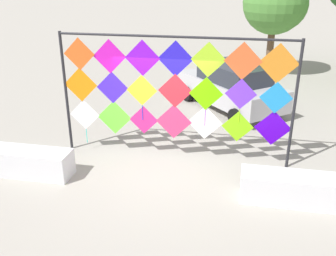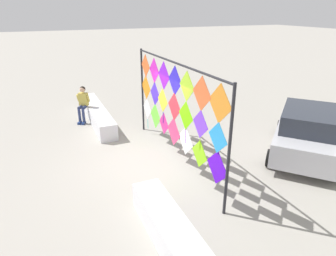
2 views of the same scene
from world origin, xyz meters
name	(u,v)px [view 1 (image 1 of 2)]	position (x,y,z in m)	size (l,w,h in m)	color
ground	(158,173)	(0.00, 0.00, 0.00)	(120.00, 120.00, 0.00)	#9E998E
kite_display_rack	(174,86)	(0.22, 0.90, 1.86)	(5.57, 0.11, 3.05)	#232328
parked_car	(231,86)	(1.45, 4.91, 0.78)	(3.87, 4.08, 1.53)	#B7B7BC
tree_palm_like	(276,1)	(2.93, 9.93, 3.13)	(2.77, 2.78, 4.44)	brown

